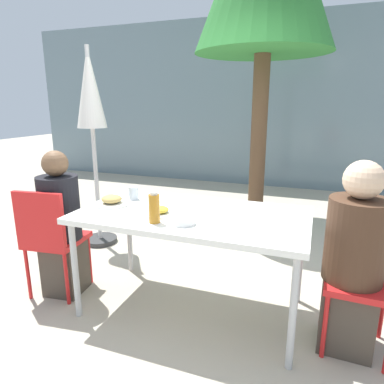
{
  "coord_description": "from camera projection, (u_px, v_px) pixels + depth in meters",
  "views": [
    {
      "loc": [
        0.79,
        -2.15,
        1.51
      ],
      "look_at": [
        0.0,
        0.0,
        0.91
      ],
      "focal_mm": 32.0,
      "sensor_mm": 36.0,
      "label": 1
    }
  ],
  "objects": [
    {
      "name": "ground_plane",
      "position": [
        192.0,
        308.0,
        2.6
      ],
      "size": [
        24.0,
        24.0,
        0.0
      ],
      "primitive_type": "plane",
      "color": "#B2A893"
    },
    {
      "name": "building_facade",
      "position": [
        275.0,
        104.0,
        6.14
      ],
      "size": [
        10.0,
        0.2,
        3.0
      ],
      "color": "slate",
      "rests_on": "ground"
    },
    {
      "name": "dining_table",
      "position": [
        192.0,
        220.0,
        2.42
      ],
      "size": [
        1.61,
        0.87,
        0.76
      ],
      "color": "white",
      "rests_on": "ground"
    },
    {
      "name": "chair_left",
      "position": [
        50.0,
        234.0,
        2.64
      ],
      "size": [
        0.44,
        0.44,
        0.89
      ],
      "rotation": [
        0.0,
        0.0,
        0.12
      ],
      "color": "red",
      "rests_on": "ground"
    },
    {
      "name": "person_left",
      "position": [
        62.0,
        227.0,
        2.7
      ],
      "size": [
        0.31,
        0.31,
        1.17
      ],
      "rotation": [
        0.0,
        0.0,
        0.12
      ],
      "color": "#473D33",
      "rests_on": "ground"
    },
    {
      "name": "chair_right",
      "position": [
        360.0,
        266.0,
        2.13
      ],
      "size": [
        0.42,
        0.42,
        0.89
      ],
      "rotation": [
        0.0,
        0.0,
        3.1
      ],
      "color": "red",
      "rests_on": "ground"
    },
    {
      "name": "person_right",
      "position": [
        353.0,
        264.0,
        2.06
      ],
      "size": [
        0.35,
        0.35,
        1.2
      ],
      "rotation": [
        0.0,
        0.0,
        3.1
      ],
      "color": "#473D33",
      "rests_on": "ground"
    },
    {
      "name": "closed_umbrella",
      "position": [
        91.0,
        104.0,
        3.46
      ],
      "size": [
        0.36,
        0.36,
        2.06
      ],
      "color": "#333333",
      "rests_on": "ground"
    },
    {
      "name": "plate_0",
      "position": [
        112.0,
        201.0,
        2.59
      ],
      "size": [
        0.28,
        0.28,
        0.07
      ],
      "color": "white",
      "rests_on": "dining_table"
    },
    {
      "name": "plate_1",
      "position": [
        160.0,
        212.0,
        2.36
      ],
      "size": [
        0.21,
        0.21,
        0.06
      ],
      "color": "white",
      "rests_on": "dining_table"
    },
    {
      "name": "bottle",
      "position": [
        154.0,
        208.0,
        2.18
      ],
      "size": [
        0.07,
        0.07,
        0.2
      ],
      "color": "#B7751E",
      "rests_on": "dining_table"
    },
    {
      "name": "drinking_cup",
      "position": [
        134.0,
        193.0,
        2.73
      ],
      "size": [
        0.08,
        0.08,
        0.1
      ],
      "color": "silver",
      "rests_on": "dining_table"
    },
    {
      "name": "salad_bowl",
      "position": [
        183.0,
        220.0,
        2.18
      ],
      "size": [
        0.15,
        0.15,
        0.05
      ],
      "color": "white",
      "rests_on": "dining_table"
    }
  ]
}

